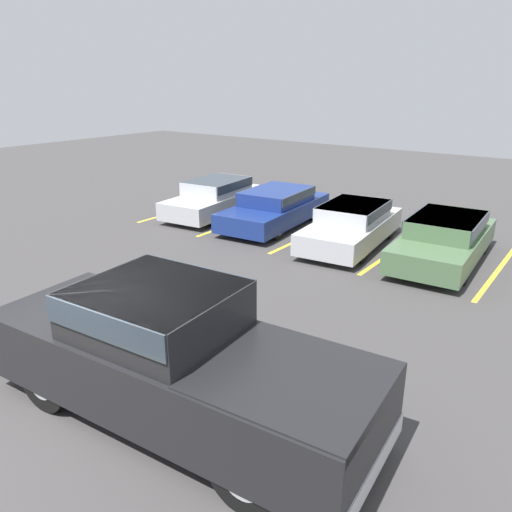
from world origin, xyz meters
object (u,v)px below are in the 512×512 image
object	(u,v)px
pickup_truck	(176,357)
parked_sedan_d	(445,237)
parked_sedan_b	(276,206)
parked_sedan_c	(352,223)
parked_sedan_a	(216,196)

from	to	relation	value
pickup_truck	parked_sedan_d	bearing A→B (deg)	78.89
parked_sedan_b	parked_sedan_c	size ratio (longest dim) A/B	1.05
pickup_truck	parked_sedan_b	xyz separation A→B (m)	(-4.45, 9.03, -0.33)
pickup_truck	parked_sedan_a	size ratio (longest dim) A/B	1.32
parked_sedan_a	parked_sedan_d	size ratio (longest dim) A/B	0.96
parked_sedan_b	parked_sedan_d	bearing A→B (deg)	82.30
parked_sedan_d	parked_sedan_b	bearing A→B (deg)	-95.96
parked_sedan_d	pickup_truck	bearing A→B (deg)	-10.09
parked_sedan_b	parked_sedan_d	size ratio (longest dim) A/B	1.01
parked_sedan_c	parked_sedan_d	xyz separation A→B (m)	(2.56, 0.18, 0.01)
parked_sedan_b	parked_sedan_c	world-z (taller)	parked_sedan_c
parked_sedan_a	parked_sedan_d	xyz separation A→B (m)	(7.97, -0.16, -0.01)
parked_sedan_a	parked_sedan_b	xyz separation A→B (m)	(2.47, 0.10, -0.02)
pickup_truck	parked_sedan_b	distance (m)	10.07
parked_sedan_b	parked_sedan_c	bearing A→B (deg)	76.50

